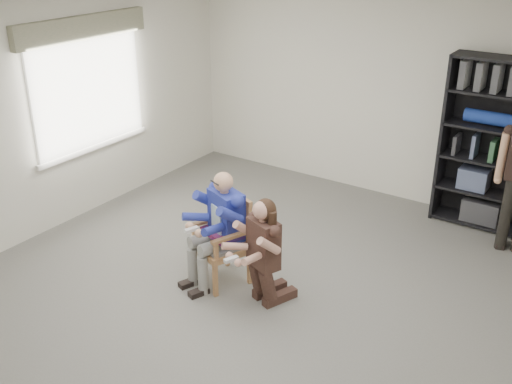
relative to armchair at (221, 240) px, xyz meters
The scene contains 6 objects.
room_shell 1.15m from the armchair, 39.50° to the right, with size 6.00×7.00×2.80m, color white, non-canonical shape.
floor 0.84m from the armchair, 39.50° to the right, with size 6.00×7.00×0.01m, color slate.
window_left 2.74m from the armchair, 166.90° to the left, with size 0.16×2.00×1.75m, color white, non-canonical shape.
armchair is the anchor object (origin of this frame).
seated_man 0.14m from the armchair, 90.00° to the left, with size 0.53×0.74×1.24m, color navy, non-canonical shape.
kneeling_woman 0.60m from the armchair, 11.69° to the right, with size 0.48×0.76×1.14m, color #38251C, non-canonical shape.
Camera 1 is at (2.80, -3.87, 3.48)m, focal length 42.00 mm.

